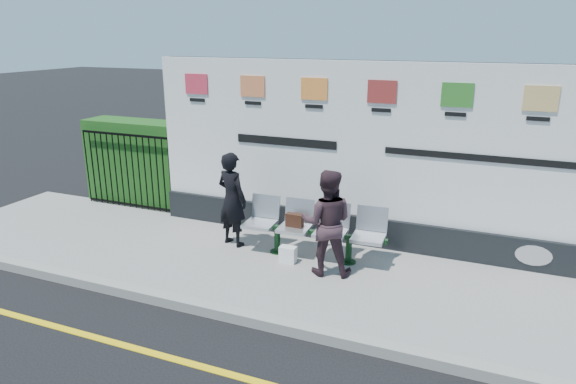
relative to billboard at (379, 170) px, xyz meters
The scene contains 12 objects.
ground 4.13m from the billboard, 97.40° to the right, with size 80.00×80.00×0.00m, color black.
pavement 1.98m from the billboard, 110.32° to the right, with size 14.00×3.00×0.12m, color gray.
kerb 3.19m from the billboard, 99.95° to the right, with size 14.00×0.18×0.14m, color gray.
yellow_line 4.13m from the billboard, 97.40° to the right, with size 14.00×0.10×0.01m, color yellow.
billboard is the anchor object (origin of this frame).
hedge 5.11m from the billboard, behind, with size 2.35×0.70×1.70m, color #1D5118.
railing 5.10m from the billboard, behind, with size 2.05×0.06×1.54m, color black, non-canonical shape.
bench 1.61m from the billboard, 131.80° to the right, with size 2.25×0.58×0.48m, color #ADAFB6, non-canonical shape.
woman_left 2.44m from the billboard, 157.96° to the right, with size 0.58×0.38×1.58m, color black.
woman_right 1.49m from the billboard, 107.98° to the right, with size 0.77×0.60×1.58m, color #37232A.
handbag_brown 1.60m from the billboard, 140.22° to the right, with size 0.27×0.12×0.22m, color black.
carrier_bag_white 2.01m from the billboard, 132.01° to the right, with size 0.26×0.15×0.26m, color white.
Camera 1 is at (2.19, -4.11, 3.54)m, focal length 32.00 mm.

